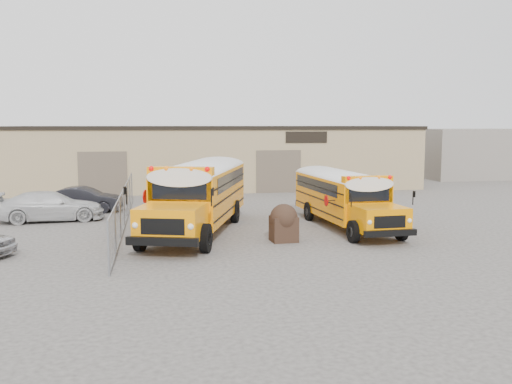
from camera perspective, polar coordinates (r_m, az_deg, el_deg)
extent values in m
plane|color=#44413E|center=(24.99, 0.52, -4.27)|extent=(120.00, 120.00, 0.00)
cube|color=#9D8861|center=(44.42, -4.17, 3.47)|extent=(30.00, 10.00, 4.50)
cube|color=black|center=(44.34, -4.19, 6.44)|extent=(30.20, 10.20, 0.25)
cube|color=black|center=(40.48, 5.06, 5.48)|extent=(3.00, 0.08, 0.80)
cube|color=brown|center=(39.40, -15.07, 1.74)|extent=(3.20, 0.08, 3.00)
cube|color=brown|center=(40.14, 2.26, 2.06)|extent=(3.20, 0.08, 3.00)
cylinder|color=gray|center=(18.59, -14.55, -5.50)|extent=(0.07, 0.07, 1.80)
cylinder|color=gray|center=(21.53, -13.92, -3.83)|extent=(0.07, 0.07, 1.80)
cylinder|color=gray|center=(24.48, -13.44, -2.55)|extent=(0.07, 0.07, 1.80)
cylinder|color=gray|center=(27.44, -13.07, -1.55)|extent=(0.07, 0.07, 1.80)
cylinder|color=gray|center=(30.41, -12.77, -0.74)|extent=(0.07, 0.07, 1.80)
cylinder|color=gray|center=(33.38, -12.52, -0.08)|extent=(0.07, 0.07, 1.80)
cylinder|color=gray|center=(36.36, -12.31, 0.47)|extent=(0.07, 0.07, 1.80)
cylinder|color=gray|center=(27.33, -13.12, 0.28)|extent=(0.05, 18.00, 0.05)
cylinder|color=gray|center=(27.57, -13.02, -3.30)|extent=(0.05, 18.00, 0.05)
cube|color=gray|center=(27.44, -13.07, -1.55)|extent=(0.02, 18.00, 1.70)
cube|color=gray|center=(55.96, 20.69, 3.67)|extent=(10.00, 8.00, 4.40)
cube|color=#FF9106|center=(32.72, -2.95, 1.25)|extent=(4.94, 8.54, 2.19)
cube|color=#FF9106|center=(27.68, -4.86, -0.77)|extent=(2.94, 2.94, 1.23)
cube|color=black|center=(28.72, -4.38, 1.71)|extent=(2.11, 0.71, 0.80)
cube|color=silver|center=(32.62, -2.97, 3.45)|extent=(4.97, 8.62, 0.43)
cube|color=#FF9106|center=(28.91, -4.30, 3.08)|extent=(2.66, 1.28, 0.38)
sphere|color=#E50705|center=(28.91, -6.58, 3.30)|extent=(0.21, 0.21, 0.21)
sphere|color=#E50705|center=(28.46, -2.19, 3.29)|extent=(0.21, 0.21, 0.21)
sphere|color=orange|center=(28.77, -5.38, 3.30)|extent=(0.21, 0.21, 0.21)
sphere|color=orange|center=(28.56, -3.41, 3.30)|extent=(0.21, 0.21, 0.21)
cube|color=black|center=(26.53, -5.42, -2.16)|extent=(2.57, 1.00, 0.30)
cube|color=black|center=(36.86, -1.81, 0.37)|extent=(2.56, 0.98, 0.30)
cube|color=black|center=(32.73, -2.95, 1.11)|extent=(4.94, 8.39, 0.06)
cube|color=black|center=(32.98, -2.86, 2.37)|extent=(4.60, 7.32, 0.66)
cylinder|color=black|center=(28.17, -7.33, -1.93)|extent=(0.61, 1.15, 1.11)
cylinder|color=black|center=(27.64, -2.22, -2.04)|extent=(0.61, 1.15, 1.11)
cylinder|color=black|center=(34.66, -4.53, -0.27)|extent=(0.61, 1.15, 1.11)
cylinder|color=black|center=(34.24, -0.37, -0.34)|extent=(0.61, 1.15, 1.11)
cylinder|color=#BF0505|center=(30.39, -7.25, 1.04)|extent=(0.21, 0.58, 0.60)
cube|color=orange|center=(32.66, 4.86, 0.75)|extent=(2.63, 6.91, 1.83)
cube|color=orange|center=(28.62, 7.58, -0.94)|extent=(2.08, 2.08, 1.03)
cube|color=black|center=(29.44, 6.91, 1.08)|extent=(1.83, 0.16, 0.67)
cube|color=silver|center=(32.57, 4.88, 2.59)|extent=(2.63, 6.98, 0.36)
cube|color=orange|center=(29.58, 6.79, 2.20)|extent=(2.21, 0.57, 0.32)
sphere|color=#E50705|center=(29.07, 5.20, 2.35)|extent=(0.18, 0.18, 0.18)
sphere|color=#E50705|center=(29.72, 8.63, 2.40)|extent=(0.18, 0.18, 0.18)
sphere|color=orange|center=(29.24, 6.15, 2.37)|extent=(0.18, 0.18, 0.18)
sphere|color=orange|center=(29.53, 7.70, 2.39)|extent=(0.18, 0.18, 0.18)
cube|color=black|center=(27.70, 8.34, -2.06)|extent=(2.20, 0.32, 0.25)
cube|color=black|center=(36.02, 3.14, 0.03)|extent=(2.19, 0.31, 0.25)
cube|color=black|center=(32.67, 4.86, 0.64)|extent=(2.66, 6.77, 0.05)
cube|color=black|center=(32.87, 4.72, 1.69)|extent=(2.59, 5.84, 0.55)
cylinder|color=black|center=(28.42, 5.49, -2.01)|extent=(0.30, 0.94, 0.93)
cylinder|color=black|center=(29.17, 9.45, -1.85)|extent=(0.30, 0.94, 0.93)
cylinder|color=black|center=(33.75, 2.41, -0.60)|extent=(0.30, 0.94, 0.93)
cylinder|color=black|center=(34.38, 5.82, -0.49)|extent=(0.30, 0.94, 0.93)
cylinder|color=#BF0505|center=(30.00, 3.48, 0.45)|extent=(0.06, 0.50, 0.50)
cube|color=black|center=(23.47, 2.79, -3.71)|extent=(1.10, 1.00, 1.04)
sphere|color=black|center=(23.39, 2.80, -2.58)|extent=(1.14, 1.14, 1.14)
imported|color=silver|center=(30.17, -19.82, -1.34)|extent=(5.29, 2.59, 1.48)
imported|color=black|center=(32.76, -16.82, -0.71)|extent=(4.32, 1.96, 1.37)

